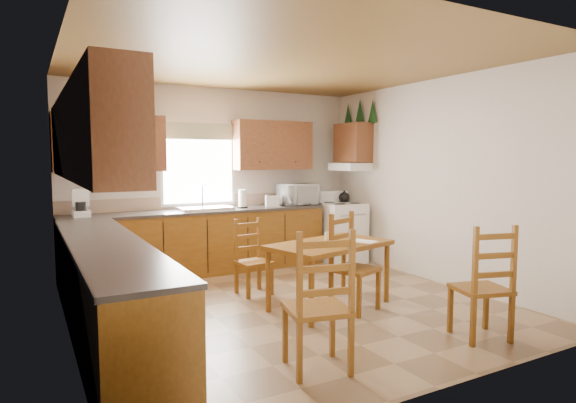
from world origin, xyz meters
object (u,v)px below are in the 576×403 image
dining_table (329,275)px  chair_far_left (254,257)px  chair_far_right (355,263)px  chair_near_right (481,281)px  chair_near_left (317,300)px  stove (342,233)px  microwave (298,194)px

dining_table → chair_far_left: chair_far_left is taller
dining_table → chair_far_right: (0.17, -0.24, 0.16)m
chair_near_right → chair_far_left: (-1.23, 2.32, -0.08)m
chair_near_left → chair_far_right: bearing=-124.9°
stove → microwave: 0.94m
dining_table → chair_near_right: chair_near_right is taller
microwave → chair_far_right: bearing=-108.1°
chair_near_left → chair_far_left: size_ratio=1.24×
dining_table → microwave: bearing=54.9°
stove → dining_table: size_ratio=0.68×
chair_near_right → chair_far_left: size_ratio=1.17×
microwave → chair_far_left: 2.02m
microwave → chair_near_left: 3.97m
chair_near_right → chair_far_right: chair_near_right is taller
stove → chair_near_left: 4.04m
stove → chair_far_right: size_ratio=0.88×
chair_near_right → dining_table: bearing=-48.3°
chair_near_right → chair_far_left: 2.62m
microwave → stove: bearing=-27.2°
dining_table → chair_near_left: chair_near_left is taller
chair_near_left → chair_far_right: size_ratio=1.07×
microwave → chair_near_left: (-1.84, -3.48, -0.52)m
stove → chair_far_left: 2.28m
chair_far_left → chair_near_left: bearing=-106.2°
chair_near_left → chair_near_right: bearing=-172.8°
chair_near_right → chair_far_right: size_ratio=1.01×
microwave → chair_near_left: microwave is taller
stove → chair_near_left: bearing=-122.8°
microwave → chair_near_right: microwave is taller
stove → dining_table: (-1.50, -1.90, -0.10)m
microwave → chair_near_right: 3.69m
dining_table → chair_near_left: size_ratio=1.21×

